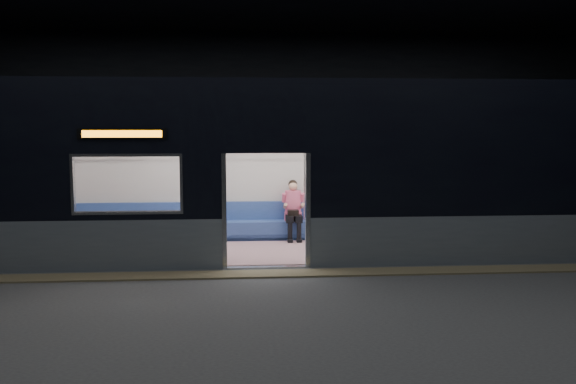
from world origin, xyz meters
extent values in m
cube|color=#47494C|center=(0.00, 0.00, -0.01)|extent=(24.00, 14.00, 0.01)
cube|color=black|center=(0.00, 6.98, 2.50)|extent=(24.00, 0.04, 5.00)
cube|color=black|center=(0.00, -6.98, 2.50)|extent=(24.00, 0.04, 5.00)
cube|color=#8C7F59|center=(0.00, 0.55, 0.01)|extent=(22.80, 0.50, 0.03)
cube|color=gray|center=(4.85, 1.06, 0.45)|extent=(8.30, 0.12, 0.90)
cube|color=black|center=(4.85, 1.06, 2.05)|extent=(8.30, 0.12, 2.30)
cube|color=black|center=(0.00, 1.06, 2.62)|extent=(1.40, 0.12, 1.15)
cube|color=#B7BABC|center=(-0.74, 1.06, 1.02)|extent=(0.08, 0.14, 2.05)
cube|color=#B7BABC|center=(0.74, 1.06, 1.02)|extent=(0.08, 0.14, 2.05)
cube|color=black|center=(-2.45, 0.98, 2.39)|extent=(1.50, 0.04, 0.18)
cube|color=orange|center=(-2.45, 0.97, 2.39)|extent=(1.34, 0.03, 0.12)
cube|color=beige|center=(0.00, 3.94, 1.60)|extent=(18.00, 0.12, 3.20)
cube|color=black|center=(0.00, 2.50, 3.28)|extent=(18.00, 3.00, 0.15)
cube|color=gray|center=(0.00, 2.50, 0.02)|extent=(17.76, 2.76, 0.04)
cube|color=beige|center=(0.00, 2.50, 2.35)|extent=(17.76, 2.76, 0.10)
cube|color=navy|center=(0.00, 3.62, 0.24)|extent=(11.00, 0.48, 0.41)
cube|color=navy|center=(0.00, 3.81, 0.65)|extent=(11.00, 0.10, 0.40)
cube|color=#79585C|center=(-3.30, 1.41, 0.24)|extent=(4.40, 0.48, 0.41)
cube|color=#79585C|center=(3.30, 1.41, 0.24)|extent=(4.40, 0.48, 0.41)
cylinder|color=silver|center=(-0.95, 1.37, 1.17)|extent=(0.04, 0.04, 2.26)
cylinder|color=silver|center=(-0.95, 3.63, 1.17)|extent=(0.04, 0.04, 2.26)
cylinder|color=silver|center=(0.95, 1.37, 1.17)|extent=(0.04, 0.04, 2.26)
cylinder|color=silver|center=(0.95, 3.63, 1.17)|extent=(0.04, 0.04, 2.26)
cylinder|color=silver|center=(0.00, 3.58, 1.95)|extent=(11.00, 0.03, 0.03)
cube|color=black|center=(0.60, 3.41, 0.52)|extent=(0.16, 0.43, 0.15)
cube|color=black|center=(0.79, 3.41, 0.52)|extent=(0.16, 0.43, 0.15)
cylinder|color=black|center=(0.60, 3.21, 0.26)|extent=(0.10, 0.10, 0.43)
cylinder|color=black|center=(0.79, 3.21, 0.26)|extent=(0.10, 0.10, 0.43)
cube|color=#D85D7F|center=(0.69, 3.59, 0.54)|extent=(0.37, 0.20, 0.18)
cylinder|color=#D85D7F|center=(0.69, 3.62, 0.86)|extent=(0.41, 0.41, 0.48)
sphere|color=tan|center=(0.69, 3.60, 1.21)|extent=(0.19, 0.19, 0.19)
sphere|color=black|center=(0.69, 3.64, 1.24)|extent=(0.20, 0.20, 0.20)
cube|color=black|center=(0.67, 3.34, 0.66)|extent=(0.25, 0.22, 0.12)
cube|color=white|center=(5.00, 3.85, 1.45)|extent=(0.93, 0.03, 0.61)
camera|label=1|loc=(-0.45, -9.60, 2.54)|focal=38.00mm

